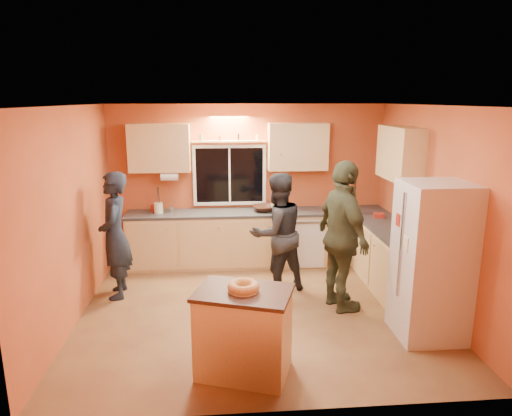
{
  "coord_description": "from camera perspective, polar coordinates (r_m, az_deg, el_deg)",
  "views": [
    {
      "loc": [
        -0.48,
        -5.45,
        2.68
      ],
      "look_at": [
        0.01,
        0.4,
        1.27
      ],
      "focal_mm": 32.0,
      "sensor_mm": 36.0,
      "label": 1
    }
  ],
  "objects": [
    {
      "name": "room_shell",
      "position": [
        5.99,
        1.07,
        3.31
      ],
      "size": [
        4.54,
        4.04,
        2.61
      ],
      "color": "#CF6035",
      "rests_on": "ground"
    },
    {
      "name": "utensil_crock",
      "position": [
        7.42,
        -12.11,
        0.01
      ],
      "size": [
        0.14,
        0.14,
        0.17
      ],
      "primitive_type": "cylinder",
      "color": "#EEE8C7",
      "rests_on": "back_counter"
    },
    {
      "name": "red_box",
      "position": [
        7.23,
        15.12,
        -0.91
      ],
      "size": [
        0.18,
        0.15,
        0.07
      ],
      "primitive_type": "cube",
      "rotation": [
        0.0,
        0.0,
        -0.2
      ],
      "color": "#AD281A",
      "rests_on": "right_counter"
    },
    {
      "name": "person_right",
      "position": [
        5.88,
        10.78,
        -3.59
      ],
      "size": [
        0.72,
        1.22,
        1.95
      ],
      "primitive_type": "imported",
      "rotation": [
        0.0,
        0.0,
        1.8
      ],
      "color": "#343823",
      "rests_on": "ground"
    },
    {
      "name": "island",
      "position": [
        4.65,
        -1.55,
        -15.21
      ],
      "size": [
        1.06,
        0.88,
        0.88
      ],
      "rotation": [
        0.0,
        0.0,
        -0.33
      ],
      "color": "tan",
      "rests_on": "ground"
    },
    {
      "name": "refrigerator",
      "position": [
        5.51,
        21.13,
        -6.25
      ],
      "size": [
        0.72,
        0.7,
        1.8
      ],
      "primitive_type": "cube",
      "color": "silver",
      "rests_on": "ground"
    },
    {
      "name": "mixing_bowl",
      "position": [
        7.4,
        1.04,
        -0.03
      ],
      "size": [
        0.43,
        0.43,
        0.09
      ],
      "primitive_type": "imported",
      "rotation": [
        0.0,
        0.0,
        0.16
      ],
      "color": "black",
      "rests_on": "back_counter"
    },
    {
      "name": "back_counter",
      "position": [
        7.51,
        -0.77,
        -3.75
      ],
      "size": [
        4.23,
        0.62,
        0.9
      ],
      "color": "tan",
      "rests_on": "ground"
    },
    {
      "name": "potted_plant",
      "position": [
        5.92,
        19.61,
        -3.38
      ],
      "size": [
        0.31,
        0.29,
        0.27
      ],
      "primitive_type": "imported",
      "rotation": [
        0.0,
        0.0,
        -0.36
      ],
      "color": "gray",
      "rests_on": "right_counter"
    },
    {
      "name": "bundt_pastry",
      "position": [
        4.44,
        -1.59,
        -9.78
      ],
      "size": [
        0.31,
        0.31,
        0.09
      ],
      "primitive_type": "torus",
      "color": "tan",
      "rests_on": "island"
    },
    {
      "name": "ground",
      "position": [
        6.09,
        0.25,
        -12.56
      ],
      "size": [
        4.5,
        4.5,
        0.0
      ],
      "primitive_type": "plane",
      "color": "brown",
      "rests_on": "ground"
    },
    {
      "name": "right_counter",
      "position": [
        6.8,
        16.57,
        -6.18
      ],
      "size": [
        0.62,
        1.84,
        0.9
      ],
      "color": "tan",
      "rests_on": "ground"
    },
    {
      "name": "person_left",
      "position": [
        6.49,
        -17.23,
        -3.3
      ],
      "size": [
        0.49,
        0.68,
        1.74
      ],
      "primitive_type": "imported",
      "rotation": [
        0.0,
        0.0,
        -1.45
      ],
      "color": "black",
      "rests_on": "ground"
    },
    {
      "name": "person_center",
      "position": [
        6.37,
        2.64,
        -3.17
      ],
      "size": [
        1.02,
        0.92,
        1.7
      ],
      "primitive_type": "imported",
      "rotation": [
        0.0,
        0.0,
        3.56
      ],
      "color": "black",
      "rests_on": "ground"
    }
  ]
}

